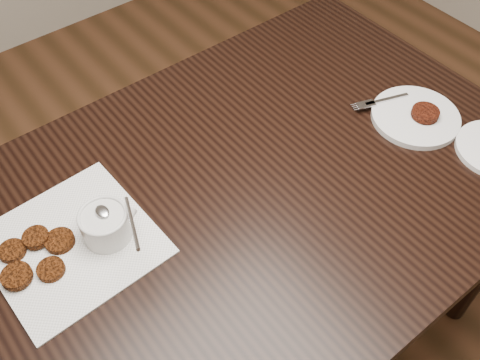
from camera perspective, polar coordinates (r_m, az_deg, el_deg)
name	(u,v)px	position (r m, az deg, el deg)	size (l,w,h in m)	color
table	(238,279)	(1.47, -0.19, -10.44)	(1.40, 0.90, 0.75)	black
napkin	(72,244)	(1.13, -17.30, -6.42)	(0.31, 0.31, 0.00)	white
sauce_ramekin	(102,215)	(1.07, -14.36, -3.57)	(0.13, 0.13, 0.13)	silver
patty_cluster	(36,249)	(1.13, -20.68, -6.82)	(0.19, 0.19, 0.02)	#6B2D0E
plate_with_patty	(416,114)	(1.37, 18.09, 6.60)	(0.21, 0.21, 0.03)	white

